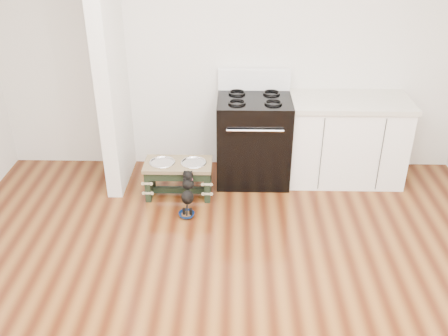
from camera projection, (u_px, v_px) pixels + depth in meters
The scene contains 8 objects.
ground at pixel (226, 323), 3.63m from camera, with size 5.00×5.00×0.00m, color #401A0B.
room_shell at pixel (226, 117), 2.85m from camera, with size 5.00×5.00×5.00m.
partition_wall at pixel (110, 58), 4.85m from camera, with size 0.15×0.80×2.70m, color silver.
oven_range at pixel (253, 138), 5.29m from camera, with size 0.76×0.69×1.14m.
cabinet_run at pixel (346, 140), 5.29m from camera, with size 1.24×0.64×0.91m.
dog_feeder at pixel (178, 172), 5.06m from camera, with size 0.68×0.36×0.39m.
puppy at pixel (188, 192), 4.80m from camera, with size 0.12×0.35×0.41m.
floor_bowl at pixel (187, 215), 4.82m from camera, with size 0.16×0.16×0.05m.
Camera 1 is at (0.05, -2.64, 2.73)m, focal length 40.00 mm.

